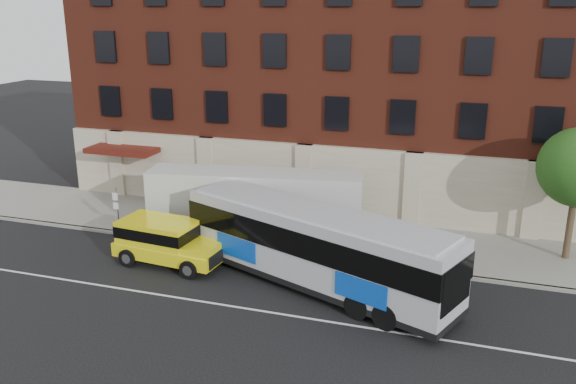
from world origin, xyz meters
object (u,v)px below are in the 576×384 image
(city_bus, at_px, (316,245))
(sign_pole, at_px, (117,207))
(yellow_suv, at_px, (165,239))
(shipping_container, at_px, (255,206))

(city_bus, bearing_deg, sign_pole, 165.96)
(city_bus, xyz_separation_m, yellow_suv, (-7.26, 0.24, -0.74))
(city_bus, relative_size, yellow_suv, 2.33)
(shipping_container, bearing_deg, city_bus, -44.67)
(sign_pole, distance_m, city_bus, 11.87)
(yellow_suv, height_order, shipping_container, shipping_container)
(sign_pole, height_order, city_bus, city_bus)
(sign_pole, relative_size, shipping_container, 0.23)
(sign_pole, distance_m, shipping_container, 7.28)
(sign_pole, distance_m, yellow_suv, 5.01)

